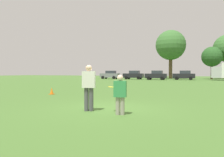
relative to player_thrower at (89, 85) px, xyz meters
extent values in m
plane|color=#47702D|center=(0.39, 0.78, -1.02)|extent=(157.49, 157.49, 0.00)
cylinder|color=#4C4C51|center=(-0.09, -0.03, -0.56)|extent=(0.17, 0.17, 0.92)
cylinder|color=#4C4C51|center=(0.09, 0.03, -0.56)|extent=(0.17, 0.17, 0.92)
cube|color=silver|center=(0.00, 0.00, 0.22)|extent=(0.56, 0.44, 0.65)
sphere|color=#D8AD8C|center=(0.00, 0.00, 0.66)|extent=(0.25, 0.25, 0.25)
cylinder|color=gray|center=(1.50, -0.24, -0.70)|extent=(0.15, 0.15, 0.64)
cylinder|color=gray|center=(1.33, -0.28, -0.70)|extent=(0.15, 0.15, 0.64)
cube|color=#338C4C|center=(1.41, -0.26, -0.09)|extent=(0.49, 0.34, 0.58)
sphere|color=beige|center=(1.41, -0.26, 0.30)|extent=(0.22, 0.22, 0.22)
cylinder|color=yellow|center=(0.94, 0.08, -0.06)|extent=(0.27, 0.27, 0.06)
cube|color=#D8590C|center=(-5.59, 4.90, -1.01)|extent=(0.32, 0.32, 0.03)
cone|color=orange|center=(-5.59, 4.90, -0.77)|extent=(0.24, 0.24, 0.45)
cube|color=slate|center=(-15.79, 38.55, -0.24)|extent=(4.28, 2.00, 0.90)
cube|color=#2D333D|center=(-15.54, 38.56, 0.48)|extent=(2.08, 1.73, 0.64)
cylinder|color=black|center=(-17.05, 37.49, -0.69)|extent=(0.67, 0.25, 0.66)
cylinder|color=black|center=(-17.14, 39.48, -0.69)|extent=(0.67, 0.25, 0.66)
cylinder|color=black|center=(-14.45, 37.61, -0.69)|extent=(0.67, 0.25, 0.66)
cylinder|color=black|center=(-14.54, 39.61, -0.69)|extent=(0.67, 0.25, 0.66)
cube|color=black|center=(-10.21, 38.24, -0.24)|extent=(4.28, 2.00, 0.90)
cube|color=#2D333D|center=(-9.96, 38.25, 0.48)|extent=(2.08, 1.73, 0.64)
cylinder|color=black|center=(-11.46, 37.18, -0.69)|extent=(0.67, 0.25, 0.66)
cylinder|color=black|center=(-11.56, 39.18, -0.69)|extent=(0.67, 0.25, 0.66)
cylinder|color=black|center=(-8.86, 37.31, -0.69)|extent=(0.67, 0.25, 0.66)
cylinder|color=black|center=(-8.95, 39.30, -0.69)|extent=(0.67, 0.25, 0.66)
cube|color=black|center=(-5.06, 36.72, -0.24)|extent=(4.28, 2.00, 0.90)
cube|color=#2D333D|center=(-4.81, 36.73, 0.48)|extent=(2.08, 1.73, 0.64)
cylinder|color=black|center=(-6.32, 35.66, -0.69)|extent=(0.67, 0.25, 0.66)
cylinder|color=black|center=(-6.41, 37.66, -0.69)|extent=(0.67, 0.25, 0.66)
cylinder|color=black|center=(-3.72, 35.79, -0.69)|extent=(0.67, 0.25, 0.66)
cylinder|color=black|center=(-3.81, 37.78, -0.69)|extent=(0.67, 0.25, 0.66)
cube|color=black|center=(0.04, 38.59, -0.24)|extent=(4.28, 2.00, 0.90)
cube|color=#2D333D|center=(0.29, 38.60, 0.48)|extent=(2.08, 1.73, 0.64)
cylinder|color=black|center=(-1.21, 37.53, -0.69)|extent=(0.67, 0.25, 0.66)
cylinder|color=black|center=(-1.31, 39.52, -0.69)|extent=(0.67, 0.25, 0.66)
cylinder|color=black|center=(1.39, 37.65, -0.69)|extent=(0.67, 0.25, 0.66)
cylinder|color=black|center=(1.29, 39.65, -0.69)|extent=(0.67, 0.25, 0.66)
cube|color=#B2B2B7|center=(5.80, 38.39, 0.46)|extent=(1.91, 2.38, 2.00)
cylinder|color=#4C4C51|center=(-19.13, 33.76, -0.61)|extent=(0.16, 0.16, 0.84)
cylinder|color=#4C4C51|center=(-18.99, 33.87, -0.61)|extent=(0.16, 0.16, 0.84)
cube|color=#338C4C|center=(-19.06, 33.81, 0.11)|extent=(0.52, 0.49, 0.59)
sphere|color=#8C664C|center=(-19.06, 33.81, 0.51)|extent=(0.23, 0.23, 0.23)
cylinder|color=#4C4C51|center=(-18.11, 33.81, -0.63)|extent=(0.15, 0.15, 0.78)
cylinder|color=#4C4C51|center=(-18.02, 33.68, -0.63)|extent=(0.15, 0.15, 0.78)
cube|color=red|center=(-18.06, 33.74, 0.04)|extent=(0.44, 0.49, 0.55)
sphere|color=#D8AD8C|center=(-18.06, 33.74, 0.42)|extent=(0.21, 0.21, 0.21)
cylinder|color=brown|center=(-3.65, 46.18, 1.40)|extent=(0.81, 0.81, 4.85)
sphere|color=#3D7033|center=(-3.65, 46.18, 6.78)|extent=(6.93, 6.93, 6.93)
cylinder|color=brown|center=(5.14, 45.26, 0.48)|extent=(0.50, 0.50, 3.00)
sphere|color=#285623|center=(5.14, 45.26, 3.81)|extent=(4.29, 4.29, 4.29)
camera|label=1|loc=(4.29, -7.82, 0.51)|focal=36.34mm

